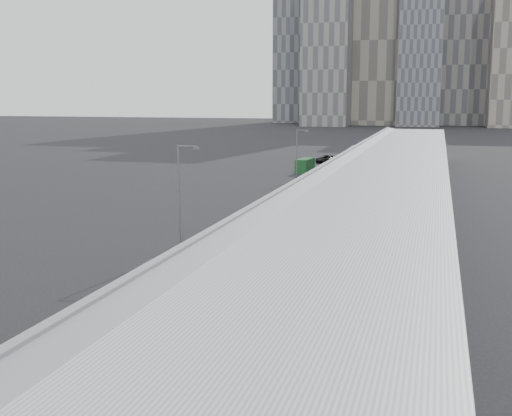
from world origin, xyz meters
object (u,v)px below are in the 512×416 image
at_px(bus_2, 224,255).
at_px(bus_7, 346,165).
at_px(bus_4, 300,203).
at_px(street_lamp_far, 298,151).
at_px(suv, 326,159).
at_px(street_lamp_near, 181,191).
at_px(bus_6, 338,174).
at_px(bus_3, 273,224).
at_px(bus_9, 364,152).
at_px(bus_5, 317,185).
at_px(shipping_container, 305,166).
at_px(bus_8, 356,158).
at_px(bus_1, 126,323).

relative_size(bus_2, bus_7, 1.01).
bearing_deg(bus_2, bus_4, 84.30).
xyz_separation_m(street_lamp_far, suv, (-0.47, 30.52, -4.11)).
bearing_deg(street_lamp_far, bus_7, 60.55).
height_order(street_lamp_near, suv, street_lamp_near).
bearing_deg(bus_6, street_lamp_far, 168.13).
height_order(bus_3, street_lamp_near, street_lamp_near).
distance_m(bus_7, bus_9, 29.17).
relative_size(bus_3, bus_5, 0.98).
distance_m(bus_7, street_lamp_far, 13.62).
height_order(street_lamp_near, shipping_container, street_lamp_near).
relative_size(bus_4, bus_6, 0.99).
distance_m(bus_5, bus_9, 56.91).
xyz_separation_m(bus_3, bus_4, (-0.18, 13.47, -0.04)).
bearing_deg(bus_7, bus_6, -87.96).
distance_m(bus_2, bus_7, 69.50).
height_order(bus_8, street_lamp_far, street_lamp_far).
xyz_separation_m(street_lamp_near, street_lamp_far, (-0.52, 51.90, -0.59)).
bearing_deg(bus_4, bus_2, -90.43).
height_order(bus_1, shipping_container, bus_1).
relative_size(bus_2, street_lamp_far, 1.51).
bearing_deg(shipping_container, bus_8, 70.21).
distance_m(bus_1, street_lamp_far, 74.54).
relative_size(bus_1, bus_6, 1.05).
bearing_deg(street_lamp_near, bus_7, 84.62).
relative_size(bus_7, bus_9, 0.90).
xyz_separation_m(bus_6, shipping_container, (-8.02, 12.42, -0.23)).
xyz_separation_m(bus_1, bus_5, (-0.07, 57.93, -0.03)).
height_order(bus_3, bus_8, bus_8).
xyz_separation_m(bus_8, suv, (-6.84, 4.24, -0.85)).
height_order(bus_8, suv, bus_8).
relative_size(bus_3, bus_4, 1.03).
relative_size(bus_5, shipping_container, 2.34).
height_order(bus_5, street_lamp_far, street_lamp_far).
bearing_deg(street_lamp_near, street_lamp_far, 90.57).
distance_m(bus_2, bus_9, 98.66).
bearing_deg(bus_4, bus_6, 90.58).
bearing_deg(bus_5, bus_6, 91.73).
bearing_deg(bus_1, bus_5, 88.92).
bearing_deg(bus_5, bus_7, 93.95).
bearing_deg(bus_7, bus_4, -89.46).
xyz_separation_m(bus_2, bus_9, (-0.27, 98.66, 0.15)).
bearing_deg(bus_2, bus_1, -95.67).
xyz_separation_m(bus_5, bus_8, (0.06, 42.54, 0.07)).
relative_size(bus_6, bus_8, 0.92).
xyz_separation_m(bus_1, street_lamp_far, (-6.39, 74.19, 3.31)).
relative_size(bus_3, bus_8, 0.94).
bearing_deg(bus_2, bus_3, 82.56).
xyz_separation_m(bus_4, bus_8, (-0.67, 57.89, 0.14)).
bearing_deg(street_lamp_near, bus_6, 82.71).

